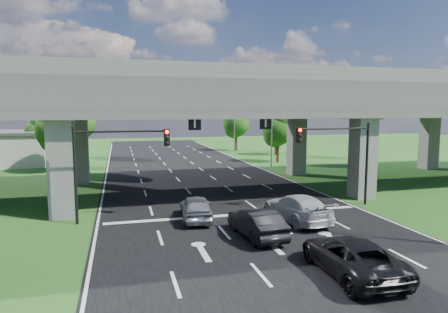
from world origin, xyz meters
name	(u,v)px	position (x,y,z in m)	size (l,w,h in m)	color
ground	(254,230)	(0.00, 0.00, 0.00)	(160.00, 160.00, 0.00)	#1F4817
road	(214,195)	(0.00, 10.00, 0.01)	(18.00, 120.00, 0.03)	black
overpass	(208,98)	(0.00, 12.00, 7.92)	(80.00, 15.00, 10.00)	#3B3835
signal_right	(341,149)	(7.82, 3.94, 4.19)	(5.76, 0.54, 6.00)	black
signal_left	(112,155)	(-7.82, 3.94, 4.19)	(5.76, 0.54, 6.00)	black
streetlight_far	(269,119)	(10.10, 24.00, 5.85)	(3.38, 0.25, 10.00)	gray
streetlight_beyond	(232,117)	(10.10, 40.00, 5.85)	(3.38, 0.25, 10.00)	gray
tree_left_near	(57,129)	(-13.95, 26.00, 4.82)	(4.50, 4.50, 7.80)	black
tree_left_mid	(41,132)	(-16.95, 34.00, 4.17)	(3.91, 3.90, 6.76)	black
tree_left_far	(80,122)	(-12.95, 42.00, 5.14)	(4.80, 4.80, 8.32)	black
tree_right_near	(278,128)	(13.05, 28.00, 4.50)	(4.20, 4.20, 7.28)	black
tree_right_mid	(276,128)	(16.05, 36.00, 4.17)	(3.91, 3.90, 6.76)	black
tree_right_far	(237,122)	(12.05, 44.00, 4.82)	(4.50, 4.50, 7.80)	black
car_silver	(196,208)	(-2.83, 3.00, 0.81)	(1.84, 4.57, 1.56)	#ABADB3
car_dark	(257,223)	(-0.31, -1.22, 0.82)	(1.67, 4.79, 1.58)	black
car_white	(297,208)	(3.18, 1.16, 0.85)	(2.30, 5.67, 1.65)	#BDBDBD
car_trailing	(352,257)	(1.88, -6.95, 0.81)	(2.58, 5.59, 1.55)	black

